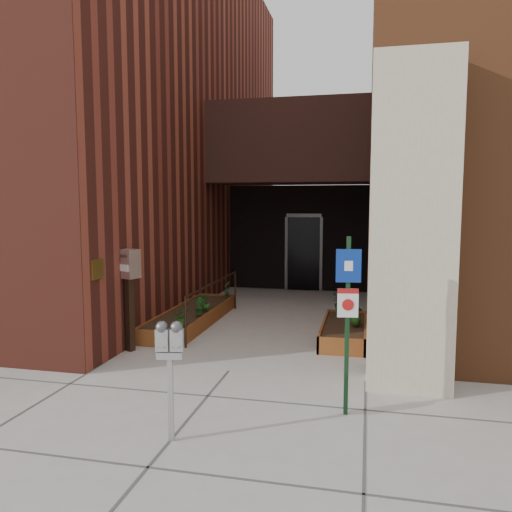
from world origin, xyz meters
The scene contains 15 objects.
ground centered at (0.00, 0.00, 0.00)m, with size 80.00×80.00×0.00m, color #9E9991.
architecture centered at (-0.18, 6.89, 4.98)m, with size 20.00×14.60×10.00m.
planter_left centered at (-1.55, 2.70, 0.13)m, with size 0.90×3.60×0.30m.
planter_right centered at (1.60, 2.20, 0.13)m, with size 0.80×2.20×0.30m.
handrail centered at (-1.05, 2.65, 0.75)m, with size 0.04×3.34×0.90m.
parking_meter centered at (0.01, -2.24, 1.00)m, with size 0.30×0.16×1.29m.
sign_post centered at (1.77, -1.17, 1.30)m, with size 0.29×0.09×2.11m.
payment_dropbox centered at (-1.90, 0.63, 1.25)m, with size 0.41×0.36×1.73m.
shrub_left_a centered at (-1.25, 1.33, 0.47)m, with size 0.30×0.30×0.34m, color #224F16.
shrub_left_b centered at (-1.25, 2.27, 0.47)m, with size 0.19×0.19×0.34m, color #175217.
shrub_left_c centered at (-1.25, 2.71, 0.46)m, with size 0.18×0.18×0.32m, color #245919.
shrub_left_d centered at (-1.25, 4.30, 0.48)m, with size 0.19×0.19×0.35m, color #1D5A19.
shrub_right_a centered at (1.80, 2.08, 0.48)m, with size 0.20×0.20×0.36m, color #225E1A.
shrub_right_b centered at (1.85, 2.31, 0.45)m, with size 0.15×0.15×0.29m, color #235217.
shrub_right_c centered at (1.47, 3.10, 0.49)m, with size 0.34×0.34×0.38m, color #18561C.
Camera 1 is at (1.98, -6.94, 2.49)m, focal length 35.00 mm.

